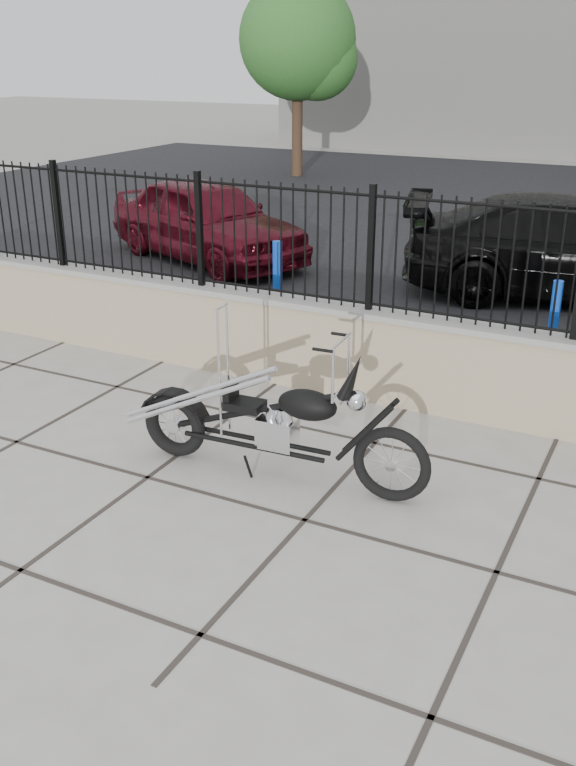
# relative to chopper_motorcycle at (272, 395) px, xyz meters

# --- Properties ---
(ground_plane) EXTENTS (90.00, 90.00, 0.00)m
(ground_plane) POSITION_rel_chopper_motorcycle_xyz_m (-0.93, -0.53, -0.75)
(ground_plane) COLOR #99968E
(ground_plane) RESTS_ON ground
(parking_lot) EXTENTS (30.00, 30.00, 0.00)m
(parking_lot) POSITION_rel_chopper_motorcycle_xyz_m (-0.93, 11.97, -0.75)
(parking_lot) COLOR black
(parking_lot) RESTS_ON ground
(retaining_wall) EXTENTS (14.00, 0.36, 0.96)m
(retaining_wall) POSITION_rel_chopper_motorcycle_xyz_m (-0.93, 1.97, -0.27)
(retaining_wall) COLOR gray
(retaining_wall) RESTS_ON ground_plane
(iron_fence) EXTENTS (14.00, 0.08, 1.20)m
(iron_fence) POSITION_rel_chopper_motorcycle_xyz_m (-0.93, 1.97, 0.81)
(iron_fence) COLOR black
(iron_fence) RESTS_ON retaining_wall
(chopper_motorcycle) EXTENTS (2.53, 0.59, 1.50)m
(chopper_motorcycle) POSITION_rel_chopper_motorcycle_xyz_m (0.00, 0.00, 0.00)
(chopper_motorcycle) COLOR black
(chopper_motorcycle) RESTS_ON ground_plane
(car_red) EXTENTS (4.43, 3.07, 1.40)m
(car_red) POSITION_rel_chopper_motorcycle_xyz_m (-4.62, 6.31, -0.05)
(car_red) COLOR #4C0A15
(car_red) RESTS_ON parking_lot
(bollard_a) EXTENTS (0.14, 0.14, 1.07)m
(bollard_a) POSITION_rel_chopper_motorcycle_xyz_m (-1.99, 3.91, -0.22)
(bollard_a) COLOR #0B20A5
(bollard_a) RESTS_ON ground_plane
(bollard_b) EXTENTS (0.13, 0.13, 0.98)m
(bollard_b) POSITION_rel_chopper_motorcycle_xyz_m (1.61, 3.91, -0.26)
(bollard_b) COLOR #0B44B3
(bollard_b) RESTS_ON ground_plane
(tree_left) EXTENTS (3.21, 3.21, 5.42)m
(tree_left) POSITION_rel_chopper_motorcycle_xyz_m (-7.75, 16.11, 3.04)
(tree_left) COLOR #382619
(tree_left) RESTS_ON ground_plane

